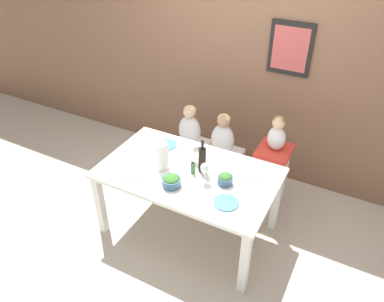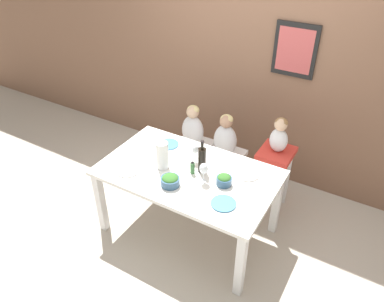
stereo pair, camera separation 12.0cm
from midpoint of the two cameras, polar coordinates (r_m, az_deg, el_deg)
name	(u,v)px [view 1 (the left image)]	position (r m, az deg, el deg)	size (l,w,h in m)	color
ground_plane	(189,229)	(3.85, -1.41, -11.74)	(14.00, 14.00, 0.00)	#BCB2A3
wall_back	(247,58)	(4.11, 7.47, 13.82)	(10.00, 0.09, 2.70)	brown
dining_table	(188,179)	(3.42, -1.56, -4.36)	(1.58, 0.95, 0.72)	white
chair_far_left	(190,150)	(4.24, -1.16, 0.15)	(0.38, 0.43, 0.47)	silver
chair_far_center	(222,159)	(4.09, 3.69, -1.30)	(0.38, 0.43, 0.47)	silver
chair_right_highchair	(273,162)	(3.85, 11.36, -1.61)	(0.32, 0.36, 0.71)	silver
person_child_left	(190,127)	(4.07, -1.20, 3.68)	(0.25, 0.19, 0.48)	silver
person_child_center	(223,136)	(3.92, 3.86, 2.30)	(0.25, 0.19, 0.48)	silver
person_baby_right	(277,133)	(3.67, 11.96, 2.75)	(0.18, 0.13, 0.36)	silver
wine_bottle	(202,159)	(3.30, 0.53, -1.22)	(0.07, 0.07, 0.32)	black
paper_towel_roll	(162,156)	(3.34, -5.57, -0.80)	(0.11, 0.11, 0.27)	white
wine_glass_near	(205,169)	(3.17, 0.87, -2.70)	(0.07, 0.07, 0.19)	white
wine_glass_far	(195,149)	(3.41, -0.49, 0.28)	(0.07, 0.07, 0.19)	white
salad_bowl_large	(171,181)	(3.19, -4.23, -4.58)	(0.16, 0.16, 0.10)	#335675
salad_bowl_small	(225,179)	(3.21, 4.04, -4.24)	(0.14, 0.14, 0.10)	#335675
dinner_plate_front_left	(128,172)	(3.40, -10.75, -3.21)	(0.21, 0.21, 0.01)	silver
dinner_plate_back_left	(167,145)	(3.72, -4.82, 0.94)	(0.21, 0.21, 0.01)	teal
dinner_plate_back_right	(247,173)	(3.37, 7.43, -3.33)	(0.21, 0.21, 0.01)	silver
dinner_plate_front_right	(226,202)	(3.05, 4.08, -7.85)	(0.21, 0.21, 0.01)	teal
condiment_bottle_hot_sauce	(193,167)	(3.31, -0.87, -2.48)	(0.04, 0.04, 0.13)	#336633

